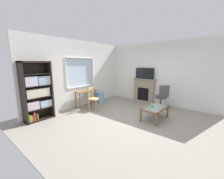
% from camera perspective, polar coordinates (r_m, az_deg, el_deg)
% --- Properties ---
extents(ground, '(5.87, 6.02, 0.02)m').
position_cam_1_polar(ground, '(4.85, 6.25, -12.06)').
color(ground, gray).
extents(wall_back_with_window, '(4.87, 0.15, 2.80)m').
position_cam_1_polar(wall_back_with_window, '(6.23, -13.26, 6.10)').
color(wall_back_with_window, silver).
rests_on(wall_back_with_window, ground).
extents(wall_right, '(0.12, 5.22, 2.80)m').
position_cam_1_polar(wall_right, '(6.72, 18.39, 6.23)').
color(wall_right, silver).
rests_on(wall_right, ground).
extents(bookshelf, '(0.90, 0.38, 1.93)m').
position_cam_1_polar(bookshelf, '(5.14, -28.44, -1.11)').
color(bookshelf, black).
rests_on(bookshelf, ground).
extents(desk_under_window, '(0.96, 0.38, 0.70)m').
position_cam_1_polar(desk_under_window, '(6.09, -10.70, -1.68)').
color(desk_under_window, brown).
rests_on(desk_under_window, ground).
extents(wooden_chair, '(0.53, 0.52, 0.90)m').
position_cam_1_polar(wooden_chair, '(5.71, -7.61, -3.54)').
color(wooden_chair, tan).
rests_on(wooden_chair, ground).
extents(plastic_drawer_unit, '(0.35, 0.40, 0.53)m').
position_cam_1_polar(plastic_drawer_unit, '(6.74, -5.47, -3.06)').
color(plastic_drawer_unit, '#72ADDB').
rests_on(plastic_drawer_unit, ground).
extents(fireplace, '(0.26, 1.12, 1.13)m').
position_cam_1_polar(fireplace, '(6.93, 12.95, -0.32)').
color(fireplace, gray).
rests_on(fireplace, ground).
extents(tv, '(0.06, 0.91, 0.51)m').
position_cam_1_polar(tv, '(6.80, 13.17, 6.43)').
color(tv, black).
rests_on(tv, fireplace).
extents(office_chair, '(0.62, 0.61, 1.00)m').
position_cam_1_polar(office_chair, '(6.06, 19.83, -2.39)').
color(office_chair, '#4C4C51').
rests_on(office_chair, ground).
extents(coffee_table, '(1.04, 0.58, 0.42)m').
position_cam_1_polar(coffee_table, '(4.90, 17.23, -7.62)').
color(coffee_table, '#8C9E99').
rests_on(coffee_table, ground).
extents(sippy_cup, '(0.07, 0.07, 0.09)m').
position_cam_1_polar(sippy_cup, '(4.85, 16.12, -6.46)').
color(sippy_cup, '#33B770').
rests_on(sippy_cup, coffee_table).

